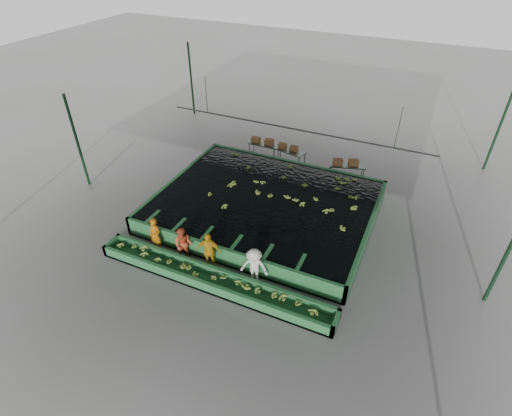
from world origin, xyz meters
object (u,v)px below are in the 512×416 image
at_px(flotation_tank, 265,206).
at_px(box_stack_right, 345,165).
at_px(packing_table_mid, 289,157).
at_px(box_stack_mid, 288,149).
at_px(box_stack_left, 262,143).
at_px(sorting_trough, 212,280).
at_px(packing_table_right, 346,171).
at_px(worker_a, 155,235).
at_px(packing_table_left, 264,150).
at_px(worker_c, 209,251).
at_px(worker_d, 254,267).
at_px(worker_b, 183,244).

bearing_deg(flotation_tank, box_stack_right, 61.08).
height_order(packing_table_mid, box_stack_mid, box_stack_mid).
relative_size(box_stack_left, box_stack_mid, 1.15).
distance_m(sorting_trough, box_stack_right, 10.26).
bearing_deg(sorting_trough, packing_table_mid, 93.93).
bearing_deg(packing_table_right, worker_a, -122.85).
bearing_deg(box_stack_right, packing_table_left, 173.68).
xyz_separation_m(packing_table_mid, box_stack_mid, (-0.13, 0.09, 0.43)).
height_order(worker_c, box_stack_left, worker_c).
xyz_separation_m(worker_d, packing_table_left, (-3.85, 9.66, -0.42)).
bearing_deg(box_stack_mid, box_stack_right, -7.50).
xyz_separation_m(worker_d, box_stack_mid, (-2.27, 9.55, 0.02)).
bearing_deg(box_stack_mid, sorting_trough, -85.41).
height_order(sorting_trough, worker_a, worker_a).
xyz_separation_m(packing_table_mid, packing_table_right, (3.46, -0.29, 0.01)).
xyz_separation_m(worker_a, worker_c, (2.60, 0.00, 0.07)).
xyz_separation_m(worker_a, box_stack_left, (0.67, 9.68, 0.01)).
distance_m(flotation_tank, sorting_trough, 5.10).
xyz_separation_m(worker_a, packing_table_mid, (2.47, 9.47, -0.38)).
relative_size(sorting_trough, worker_d, 6.03).
xyz_separation_m(worker_b, packing_table_right, (4.52, 9.18, -0.35)).
xyz_separation_m(box_stack_left, box_stack_mid, (1.68, -0.13, 0.03)).
xyz_separation_m(packing_table_left, box_stack_mid, (1.58, -0.10, 0.44)).
relative_size(worker_b, box_stack_left, 1.17).
bearing_deg(packing_table_mid, flotation_tank, -82.23).
distance_m(flotation_tank, worker_c, 4.36).
bearing_deg(flotation_tank, worker_d, -71.52).
xyz_separation_m(flotation_tank, worker_a, (-3.17, -4.30, 0.36)).
height_order(worker_c, packing_table_mid, worker_c).
bearing_deg(packing_table_mid, worker_d, -77.25).
bearing_deg(box_stack_left, box_stack_right, -6.47).
relative_size(sorting_trough, worker_b, 6.33).
relative_size(sorting_trough, worker_c, 5.70).
xyz_separation_m(box_stack_left, box_stack_right, (5.16, -0.59, 0.06)).
xyz_separation_m(worker_a, worker_b, (1.41, 0.00, -0.02)).
relative_size(flotation_tank, worker_a, 6.17).
relative_size(worker_a, worker_d, 0.98).
relative_size(worker_a, box_stack_right, 1.18).
bearing_deg(worker_c, packing_table_mid, 77.14).
height_order(packing_table_right, box_stack_right, box_stack_right).
relative_size(box_stack_mid, box_stack_right, 0.86).
distance_m(worker_a, worker_d, 4.61).
height_order(packing_table_left, box_stack_mid, box_stack_mid).
height_order(worker_d, box_stack_left, worker_d).
distance_m(worker_c, packing_table_right, 9.77).
height_order(sorting_trough, worker_d, worker_d).
distance_m(flotation_tank, worker_b, 4.66).
distance_m(sorting_trough, packing_table_right, 10.35).
distance_m(box_stack_left, box_stack_right, 5.19).
bearing_deg(worker_d, box_stack_mid, 92.28).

